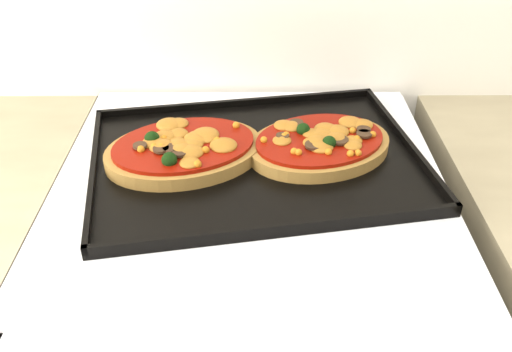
{
  "coord_description": "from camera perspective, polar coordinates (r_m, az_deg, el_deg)",
  "views": [
    {
      "loc": [
        -0.02,
        0.98,
        1.4
      ],
      "look_at": [
        -0.02,
        1.69,
        0.92
      ],
      "focal_mm": 40.0,
      "sensor_mm": 36.0,
      "label": 1
    }
  ],
  "objects": [
    {
      "name": "baking_tray",
      "position": [
        0.89,
        -0.01,
        1.91
      ],
      "size": [
        0.56,
        0.45,
        0.02
      ],
      "primitive_type": "cube",
      "rotation": [
        0.0,
        0.0,
        0.17
      ],
      "color": "black",
      "rests_on": "stove"
    },
    {
      "name": "pizza_left",
      "position": [
        0.89,
        -7.22,
        2.77
      ],
      "size": [
        0.29,
        0.25,
        0.04
      ],
      "primitive_type": null,
      "rotation": [
        0.0,
        0.0,
        0.32
      ],
      "color": "#A47B38",
      "rests_on": "baking_tray"
    },
    {
      "name": "pizza_right",
      "position": [
        0.9,
        6.36,
        3.31
      ],
      "size": [
        0.28,
        0.24,
        0.03
      ],
      "primitive_type": null,
      "rotation": [
        0.0,
        0.0,
        0.37
      ],
      "color": "#A47B38",
      "rests_on": "baking_tray"
    }
  ]
}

